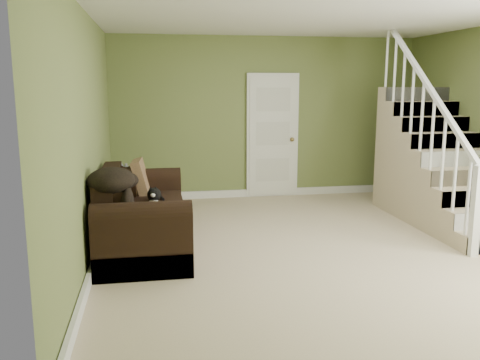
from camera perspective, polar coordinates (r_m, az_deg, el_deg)
name	(u,v)px	position (r m, az deg, el deg)	size (l,w,h in m)	color
floor	(318,246)	(5.99, 8.70, -7.34)	(5.00, 5.50, 0.01)	tan
ceiling	(324,12)	(5.75, 9.47, 18.13)	(5.00, 5.50, 0.01)	white
wall_back	(266,118)	(8.37, 2.95, 6.98)	(5.00, 0.04, 2.60)	olive
wall_front	(474,179)	(3.27, 24.76, 0.12)	(5.00, 0.04, 2.60)	olive
wall_left	(88,138)	(5.46, -16.70, 4.54)	(0.04, 5.50, 2.60)	olive
baseboard_back	(266,192)	(8.51, 2.92, -1.40)	(5.00, 0.04, 0.12)	white
baseboard_left	(97,253)	(5.71, -15.73, -7.90)	(0.04, 5.50, 0.12)	white
door	(273,136)	(8.37, 3.68, 4.95)	(0.86, 0.12, 2.02)	white
staircase	(435,172)	(7.53, 21.01, 0.80)	(1.00, 2.51, 2.82)	tan
sofa	(140,218)	(5.94, -11.19, -4.23)	(0.95, 2.21, 0.87)	black
side_table	(122,204)	(6.73, -13.13, -2.64)	(0.62, 0.62, 0.85)	black
cat	(154,195)	(6.10, -9.60, -1.64)	(0.21, 0.44, 0.22)	black
banana	(165,211)	(5.52, -8.44, -3.48)	(0.06, 0.21, 0.06)	yellow
throw_pillow	(141,178)	(6.62, -11.03, 0.24)	(0.12, 0.47, 0.47)	#4D341E
throw_blanket	(111,180)	(5.21, -14.26, -0.02)	(0.46, 0.61, 0.25)	black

